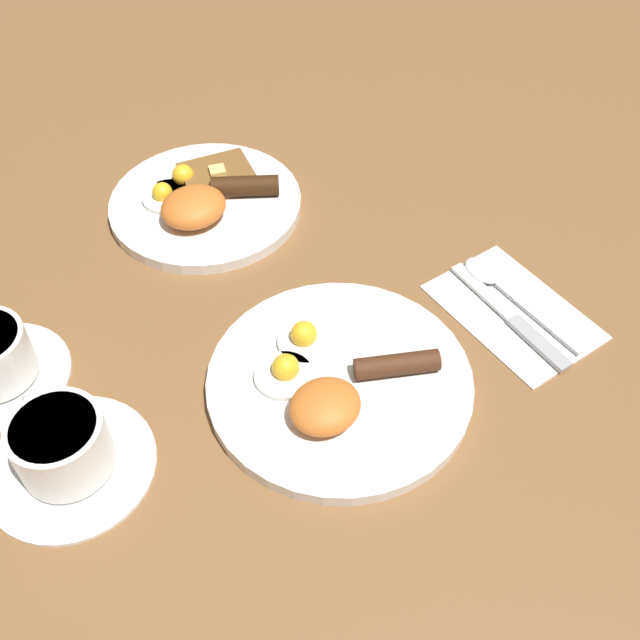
{
  "coord_description": "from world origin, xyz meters",
  "views": [
    {
      "loc": [
        -0.3,
        -0.36,
        0.63
      ],
      "look_at": [
        0.03,
        0.07,
        0.03
      ],
      "focal_mm": 42.0,
      "sensor_mm": 36.0,
      "label": 1
    }
  ],
  "objects_px": {
    "teacup_near": "(64,450)",
    "breakfast_plate_far": "(204,200)",
    "knife": "(513,319)",
    "spoon": "(494,279)",
    "breakfast_plate_near": "(337,382)"
  },
  "relations": [
    {
      "from": "knife",
      "to": "spoon",
      "type": "height_order",
      "value": "spoon"
    },
    {
      "from": "breakfast_plate_near",
      "to": "breakfast_plate_far",
      "type": "distance_m",
      "value": 0.34
    },
    {
      "from": "teacup_near",
      "to": "breakfast_plate_near",
      "type": "bearing_deg",
      "value": -17.69
    },
    {
      "from": "breakfast_plate_far",
      "to": "teacup_near",
      "type": "relative_size",
      "value": 1.52
    },
    {
      "from": "teacup_near",
      "to": "knife",
      "type": "xyz_separation_m",
      "value": [
        0.47,
        -0.13,
        -0.02
      ]
    },
    {
      "from": "teacup_near",
      "to": "spoon",
      "type": "relative_size",
      "value": 0.91
    },
    {
      "from": "teacup_near",
      "to": "knife",
      "type": "relative_size",
      "value": 0.87
    },
    {
      "from": "breakfast_plate_far",
      "to": "teacup_near",
      "type": "xyz_separation_m",
      "value": [
        -0.31,
        -0.25,
        0.02
      ]
    },
    {
      "from": "teacup_near",
      "to": "knife",
      "type": "distance_m",
      "value": 0.49
    },
    {
      "from": "teacup_near",
      "to": "breakfast_plate_far",
      "type": "bearing_deg",
      "value": 39.23
    },
    {
      "from": "teacup_near",
      "to": "spoon",
      "type": "xyz_separation_m",
      "value": [
        0.5,
        -0.07,
        -0.02
      ]
    },
    {
      "from": "teacup_near",
      "to": "knife",
      "type": "bearing_deg",
      "value": -15.54
    },
    {
      "from": "breakfast_plate_far",
      "to": "teacup_near",
      "type": "distance_m",
      "value": 0.39
    },
    {
      "from": "knife",
      "to": "breakfast_plate_far",
      "type": "bearing_deg",
      "value": 28.86
    },
    {
      "from": "breakfast_plate_far",
      "to": "spoon",
      "type": "distance_m",
      "value": 0.38
    }
  ]
}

